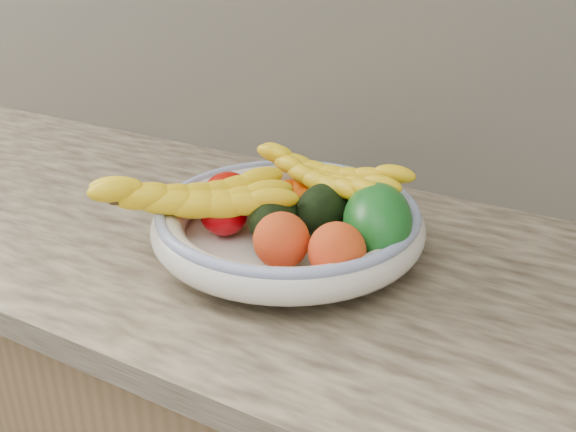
% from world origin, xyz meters
% --- Properties ---
extents(fruit_bowl, '(0.39, 0.39, 0.08)m').
position_xyz_m(fruit_bowl, '(0.00, 1.66, 0.95)').
color(fruit_bowl, silver).
rests_on(fruit_bowl, kitchen_counter).
extents(clementine_back_left, '(0.05, 0.05, 0.05)m').
position_xyz_m(clementine_back_left, '(-0.04, 1.74, 0.95)').
color(clementine_back_left, '#DB4B04').
rests_on(clementine_back_left, fruit_bowl).
extents(clementine_back_right, '(0.06, 0.06, 0.04)m').
position_xyz_m(clementine_back_right, '(0.04, 1.77, 0.95)').
color(clementine_back_right, '#FF6305').
rests_on(clementine_back_right, fruit_bowl).
extents(clementine_back_mid, '(0.05, 0.05, 0.04)m').
position_xyz_m(clementine_back_mid, '(-0.00, 1.73, 0.95)').
color(clementine_back_mid, '#FC5C05').
rests_on(clementine_back_mid, fruit_bowl).
extents(clementine_extra, '(0.05, 0.05, 0.05)m').
position_xyz_m(clementine_extra, '(-0.03, 1.75, 0.95)').
color(clementine_extra, '#F26005').
rests_on(clementine_extra, fruit_bowl).
extents(tomato_left, '(0.10, 0.10, 0.07)m').
position_xyz_m(tomato_left, '(-0.11, 1.68, 0.96)').
color(tomato_left, '#A70900').
rests_on(tomato_left, fruit_bowl).
extents(tomato_near_left, '(0.08, 0.08, 0.06)m').
position_xyz_m(tomato_near_left, '(-0.08, 1.62, 0.96)').
color(tomato_near_left, '#B60209').
rests_on(tomato_near_left, fruit_bowl).
extents(avocado_center, '(0.08, 0.10, 0.06)m').
position_xyz_m(avocado_center, '(-0.01, 1.64, 0.96)').
color(avocado_center, black).
rests_on(avocado_center, fruit_bowl).
extents(avocado_right, '(0.08, 0.11, 0.07)m').
position_xyz_m(avocado_right, '(0.04, 1.70, 0.96)').
color(avocado_right, black).
rests_on(avocado_right, fruit_bowl).
extents(green_mango, '(0.17, 0.18, 0.12)m').
position_xyz_m(green_mango, '(0.13, 1.67, 0.98)').
color(green_mango, '#105819').
rests_on(green_mango, fruit_bowl).
extents(peach_front, '(0.09, 0.09, 0.07)m').
position_xyz_m(peach_front, '(0.03, 1.58, 0.97)').
color(peach_front, orange).
rests_on(peach_front, fruit_bowl).
extents(peach_right, '(0.10, 0.10, 0.07)m').
position_xyz_m(peach_right, '(0.11, 1.59, 0.97)').
color(peach_right, orange).
rests_on(peach_right, fruit_bowl).
extents(banana_bunch_back, '(0.28, 0.15, 0.08)m').
position_xyz_m(banana_bunch_back, '(0.02, 1.74, 0.99)').
color(banana_bunch_back, yellow).
rests_on(banana_bunch_back, fruit_bowl).
extents(banana_bunch_front, '(0.30, 0.29, 0.08)m').
position_xyz_m(banana_bunch_front, '(-0.11, 1.59, 0.98)').
color(banana_bunch_front, yellow).
rests_on(banana_bunch_front, fruit_bowl).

